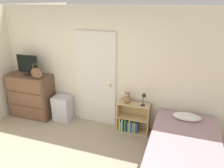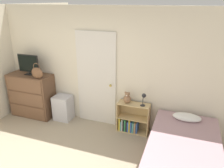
% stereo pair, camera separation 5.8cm
% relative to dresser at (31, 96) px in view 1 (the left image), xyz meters
% --- Properties ---
extents(wall_back, '(10.00, 0.06, 2.55)m').
position_rel_dresser_xyz_m(wall_back, '(1.51, 0.29, 0.76)').
color(wall_back, beige).
rests_on(wall_back, ground_plane).
extents(door_closed, '(0.89, 0.09, 2.06)m').
position_rel_dresser_xyz_m(door_closed, '(1.58, 0.23, 0.51)').
color(door_closed, silver).
rests_on(door_closed, ground_plane).
extents(dresser, '(1.03, 0.47, 1.04)m').
position_rel_dresser_xyz_m(dresser, '(0.00, 0.00, 0.00)').
color(dresser, brown).
rests_on(dresser, ground_plane).
extents(tv, '(0.53, 0.16, 0.46)m').
position_rel_dresser_xyz_m(tv, '(-0.00, 0.02, 0.76)').
color(tv, black).
rests_on(tv, dresser).
extents(handbag, '(0.28, 0.10, 0.34)m').
position_rel_dresser_xyz_m(handbag, '(0.35, -0.15, 0.65)').
color(handbag, brown).
rests_on(handbag, dresser).
extents(storage_bin, '(0.40, 0.34, 0.58)m').
position_rel_dresser_xyz_m(storage_bin, '(0.79, 0.06, -0.23)').
color(storage_bin, silver).
rests_on(storage_bin, ground_plane).
extents(bookshelf, '(0.67, 0.26, 0.65)m').
position_rel_dresser_xyz_m(bookshelf, '(2.42, 0.11, -0.27)').
color(bookshelf, tan).
rests_on(bookshelf, ground_plane).
extents(teddy_bear, '(0.16, 0.16, 0.24)m').
position_rel_dresser_xyz_m(teddy_bear, '(2.32, 0.11, 0.24)').
color(teddy_bear, '#8C6647').
rests_on(teddy_bear, bookshelf).
extents(desk_lamp, '(0.11, 0.10, 0.27)m').
position_rel_dresser_xyz_m(desk_lamp, '(2.66, 0.07, 0.33)').
color(desk_lamp, '#262628').
rests_on(desk_lamp, bookshelf).
extents(bed, '(1.14, 1.87, 0.67)m').
position_rel_dresser_xyz_m(bed, '(3.51, -0.69, -0.23)').
color(bed, brown).
rests_on(bed, ground_plane).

